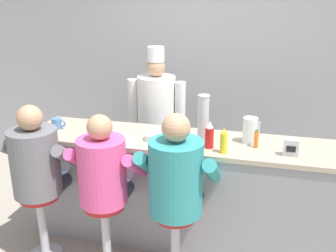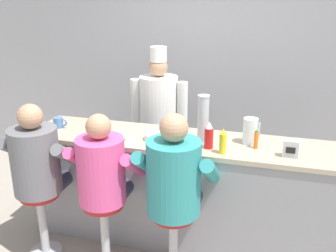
% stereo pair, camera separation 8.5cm
% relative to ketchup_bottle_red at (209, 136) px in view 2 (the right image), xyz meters
% --- Properties ---
extents(wall_back, '(10.00, 0.06, 2.70)m').
position_rel_ketchup_bottle_red_xyz_m(wall_back, '(-0.22, 1.71, 0.27)').
color(wall_back, '#99999E').
rests_on(wall_back, ground_plane).
extents(diner_counter, '(2.84, 0.62, 0.98)m').
position_rel_ketchup_bottle_red_xyz_m(diner_counter, '(-0.22, 0.13, -0.59)').
color(diner_counter, gray).
rests_on(diner_counter, ground_plane).
extents(ketchup_bottle_red, '(0.07, 0.07, 0.23)m').
position_rel_ketchup_bottle_red_xyz_m(ketchup_bottle_red, '(0.00, 0.00, 0.00)').
color(ketchup_bottle_red, red).
rests_on(ketchup_bottle_red, diner_counter).
extents(mustard_bottle_yellow, '(0.06, 0.06, 0.21)m').
position_rel_ketchup_bottle_red_xyz_m(mustard_bottle_yellow, '(0.12, -0.08, -0.01)').
color(mustard_bottle_yellow, yellow).
rests_on(mustard_bottle_yellow, diner_counter).
extents(hot_sauce_bottle_orange, '(0.03, 0.03, 0.15)m').
position_rel_ketchup_bottle_red_xyz_m(hot_sauce_bottle_orange, '(0.37, 0.10, -0.03)').
color(hot_sauce_bottle_orange, orange).
rests_on(hot_sauce_bottle_orange, diner_counter).
extents(water_pitcher_clear, '(0.14, 0.12, 0.22)m').
position_rel_ketchup_bottle_red_xyz_m(water_pitcher_clear, '(0.31, 0.19, 0.00)').
color(water_pitcher_clear, silver).
rests_on(water_pitcher_clear, diner_counter).
extents(breakfast_plate, '(0.26, 0.26, 0.05)m').
position_rel_ketchup_bottle_red_xyz_m(breakfast_plate, '(-0.74, -0.06, -0.09)').
color(breakfast_plate, white).
rests_on(breakfast_plate, diner_counter).
extents(cereal_bowl, '(0.16, 0.16, 0.05)m').
position_rel_ketchup_bottle_red_xyz_m(cereal_bowl, '(-0.49, 0.06, -0.08)').
color(cereal_bowl, white).
rests_on(cereal_bowl, diner_counter).
extents(coffee_mug_white, '(0.13, 0.08, 0.09)m').
position_rel_ketchup_bottle_red_xyz_m(coffee_mug_white, '(-0.33, 0.15, -0.06)').
color(coffee_mug_white, white).
rests_on(coffee_mug_white, diner_counter).
extents(coffee_mug_blue, '(0.14, 0.09, 0.10)m').
position_rel_ketchup_bottle_red_xyz_m(coffee_mug_blue, '(-1.44, 0.11, -0.06)').
color(coffee_mug_blue, '#4C7AB2').
rests_on(coffee_mug_blue, diner_counter).
extents(cup_stack_steel, '(0.10, 0.10, 0.40)m').
position_rel_ketchup_bottle_red_xyz_m(cup_stack_steel, '(-0.08, 0.14, 0.10)').
color(cup_stack_steel, '#B7BABF').
rests_on(cup_stack_steel, diner_counter).
extents(napkin_dispenser_chrome, '(0.12, 0.07, 0.13)m').
position_rel_ketchup_bottle_red_xyz_m(napkin_dispenser_chrome, '(0.64, -0.00, -0.04)').
color(napkin_dispenser_chrome, silver).
rests_on(napkin_dispenser_chrome, diner_counter).
extents(diner_seated_grey, '(0.59, 0.59, 1.36)m').
position_rel_ketchup_bottle_red_xyz_m(diner_seated_grey, '(-1.34, -0.40, -0.24)').
color(diner_seated_grey, '#B2B5BA').
rests_on(diner_seated_grey, ground_plane).
extents(diner_seated_pink, '(0.57, 0.56, 1.33)m').
position_rel_ketchup_bottle_red_xyz_m(diner_seated_pink, '(-0.76, -0.40, -0.26)').
color(diner_seated_pink, '#B2B5BA').
rests_on(diner_seated_pink, ground_plane).
extents(diner_seated_teal, '(0.61, 0.60, 1.39)m').
position_rel_ketchup_bottle_red_xyz_m(diner_seated_teal, '(-0.18, -0.39, -0.23)').
color(diner_seated_teal, '#B2B5BA').
rests_on(diner_seated_teal, ground_plane).
extents(cook_in_whites_near, '(0.64, 0.41, 1.64)m').
position_rel_ketchup_bottle_red_xyz_m(cook_in_whites_near, '(-0.73, 0.98, -0.18)').
color(cook_in_whites_near, '#232328').
rests_on(cook_in_whites_near, ground_plane).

